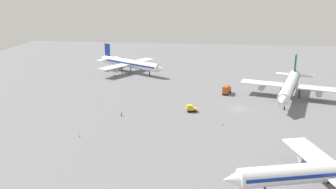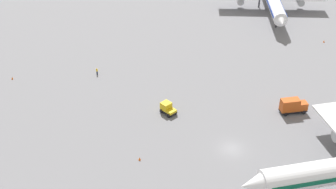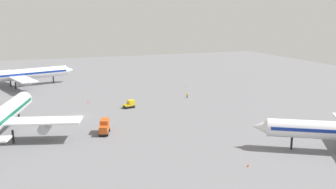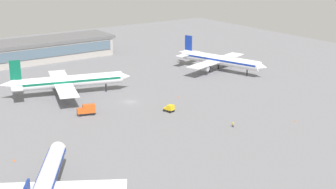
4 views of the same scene
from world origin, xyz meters
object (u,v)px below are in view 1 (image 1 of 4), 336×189
Objects in this scene: safety_cone_far_side at (180,74)px; safety_cone_mid_apron at (79,136)px; catering_truck at (227,90)px; safety_cone_near_gate at (223,124)px; airplane_taxiing at (290,86)px; airplane_at_gate at (130,63)px; baggage_tug at (191,108)px; ground_crew_worker at (121,114)px; airplane_distant at (329,171)px.

safety_cone_mid_apron is at bearing 165.25° from safety_cone_far_side.
catering_truck reaches higher than safety_cone_mid_apron.
safety_cone_near_gate is (-34.24, 1.71, -1.40)m from catering_truck.
airplane_taxiing is 55.16m from safety_cone_far_side.
airplane_at_gate is 10.33× the size of baggage_tug.
safety_cone_far_side is at bearing -162.45° from ground_crew_worker.
airplane_taxiing reaches higher than safety_cone_mid_apron.
safety_cone_mid_apron is (-18.23, 7.36, -0.55)m from ground_crew_worker.
safety_cone_far_side is (99.69, 39.44, -4.53)m from airplane_distant.
airplane_at_gate is 61.51× the size of safety_cone_mid_apron.
catering_truck reaches higher than ground_crew_worker.
safety_cone_far_side is (59.79, -13.18, -0.55)m from ground_crew_worker.
safety_cone_far_side is at bearing -84.94° from airplane_distant.
airplane_at_gate reaches higher than safety_cone_far_side.
catering_truck reaches higher than baggage_tug.
ground_crew_worker is (39.90, 52.62, -3.98)m from airplane_distant.
ground_crew_worker is at bearing -22.00° from safety_cone_mid_apron.
airplane_distant is 107.30m from safety_cone_far_side.
safety_cone_mid_apron is (-44.70, 64.25, -4.74)m from airplane_taxiing.
baggage_tug is at bearing -48.95° from safety_cone_mid_apron.
airplane_taxiing is 78.42m from safety_cone_mid_apron.
airplane_distant reaches higher than safety_cone_near_gate.
airplane_distant is 11.95× the size of baggage_tug.
airplane_taxiing is 74.54× the size of safety_cone_near_gate.
ground_crew_worker is 2.78× the size of safety_cone_near_gate.
catering_truck is at bearing -40.71° from safety_cone_mid_apron.
safety_cone_near_gate is at bearing -25.22° from airplane_at_gate.
airplane_at_gate is at bearing -74.24° from airplane_distant.
catering_truck is 9.86× the size of safety_cone_mid_apron.
safety_cone_mid_apron is (-79.32, -3.82, -4.26)m from airplane_at_gate.
safety_cone_near_gate is 66.89m from safety_cone_far_side.
airplane_distant is at bearing 82.82° from ground_crew_worker.
baggage_tug is 22.95m from ground_crew_worker.
safety_cone_far_side is at bearing 16.69° from safety_cone_near_gate.
catering_truck is 34.31m from safety_cone_near_gate.
safety_cone_near_gate is 1.00× the size of safety_cone_mid_apron.
airplane_at_gate is 0.83× the size of airplane_taxiing.
airplane_distant is 25.58× the size of ground_crew_worker.
airplane_distant is at bearing -109.86° from safety_cone_mid_apron.
airplane_distant is 7.22× the size of catering_truck.
airplane_distant reaches higher than catering_truck.
airplane_taxiing is at bearing -80.58° from catering_truck.
airplane_taxiing is 40.24m from baggage_tug.
catering_truck is 63.59m from safety_cone_mid_apron.
baggage_tug is (-19.30, 35.09, -3.89)m from airplane_taxiing.
airplane_distant is 71.19× the size of safety_cone_mid_apron.
safety_cone_mid_apron is at bearing -36.38° from airplane_distant.
ground_crew_worker is (-7.17, 21.80, -0.31)m from baggage_tug.
safety_cone_mid_apron is 1.00× the size of safety_cone_far_side.
catering_truck is 1.65× the size of baggage_tug.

